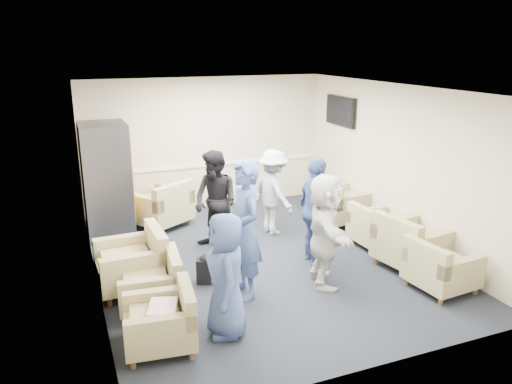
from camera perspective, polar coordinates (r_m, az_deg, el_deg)
name	(u,v)px	position (r m, az deg, el deg)	size (l,w,h in m)	color
floor	(261,260)	(8.06, 0.57, -7.78)	(6.00, 6.00, 0.00)	black
ceiling	(261,89)	(7.37, 0.63, 11.70)	(6.00, 6.00, 0.00)	silver
back_wall	(206,144)	(10.37, -5.74, 5.52)	(5.00, 0.02, 2.70)	beige
front_wall	(376,252)	(5.11, 13.58, -6.67)	(5.00, 0.02, 2.70)	beige
left_wall	(90,197)	(7.08, -18.46, -0.51)	(0.02, 6.00, 2.70)	beige
right_wall	(397,165)	(8.84, 15.79, 3.03)	(0.02, 6.00, 2.70)	beige
chair_rail	(207,165)	(10.45, -5.64, 3.08)	(4.98, 0.04, 0.06)	silver
tv	(340,111)	(10.14, 9.63, 9.10)	(0.10, 1.00, 0.58)	black
armchair_left_near	(164,323)	(5.91, -10.47, -14.47)	(0.86, 0.86, 0.62)	#92885E
armchair_left_mid	(154,286)	(6.71, -11.61, -10.47)	(0.86, 0.86, 0.63)	#92885E
armchair_left_far	(135,264)	(7.26, -13.62, -8.01)	(0.94, 0.94, 0.73)	#92885E
armchair_right_near	(439,269)	(7.46, 20.18, -8.29)	(0.87, 0.87, 0.64)	#92885E
armchair_right_midnear	(410,246)	(8.00, 17.17, -5.90)	(1.06, 1.06, 0.74)	#92885E
armchair_right_midfar	(376,229)	(8.71, 13.51, -4.14)	(0.83, 0.83, 0.63)	#92885E
armchair_right_far	(338,205)	(9.67, 9.40, -1.52)	(0.99, 0.99, 0.72)	#92885E
armchair_corner	(162,208)	(9.52, -10.65, -1.76)	(1.30, 1.30, 0.75)	#92885E
vending_machine	(107,180)	(9.25, -16.69, 1.36)	(0.82, 0.96, 2.02)	#46464D
backpack	(206,268)	(7.29, -5.78, -8.64)	(0.31, 0.26, 0.44)	black
pillow	(163,310)	(5.83, -10.60, -13.11)	(0.40, 0.30, 0.12)	silver
person_front_left	(226,275)	(5.86, -3.46, -9.49)	(0.74, 0.48, 1.51)	#3B518F
person_mid_left	(244,230)	(6.65, -1.36, -4.39)	(0.69, 0.45, 1.90)	#3B518F
person_back_left	(216,202)	(8.18, -4.62, -1.12)	(0.82, 0.64, 1.69)	black
person_back_right	(273,192)	(8.94, 1.98, -0.02)	(1.00, 0.57, 1.55)	silver
person_mid_right	(316,211)	(7.74, 6.84, -2.20)	(1.00, 0.42, 1.70)	#3B518F
person_front_right	(325,230)	(7.07, 7.86, -4.34)	(1.52, 0.48, 1.64)	silver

